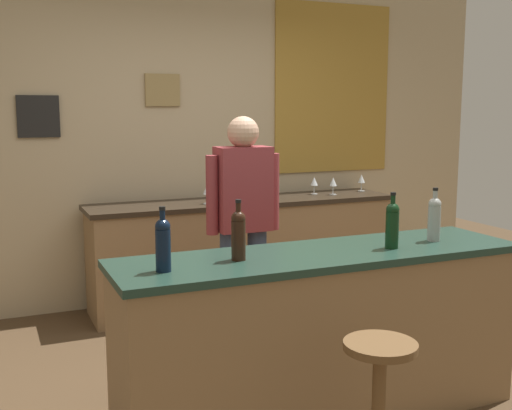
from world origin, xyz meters
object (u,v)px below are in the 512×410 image
object	(u,v)px
wine_bottle_c	(392,223)
wine_glass_a	(207,190)
wine_bottle_d	(434,217)
wine_glass_c	(333,183)
bar_stool	(379,391)
wine_bottle_b	(238,233)
wine_glass_d	(361,179)
wine_bottle_a	(163,243)
wine_glass_b	(314,182)
bartender	(243,219)
coffee_mug	(263,194)

from	to	relation	value
wine_bottle_c	wine_glass_a	distance (m)	2.06
wine_bottle_c	wine_bottle_d	bearing A→B (deg)	10.80
wine_bottle_d	wine_glass_a	world-z (taller)	wine_bottle_d
wine_bottle_c	wine_glass_c	world-z (taller)	wine_bottle_c
bar_stool	wine_bottle_c	world-z (taller)	wine_bottle_c
wine_bottle_b	bar_stool	bearing A→B (deg)	-62.24
wine_bottle_c	wine_glass_d	distance (m)	2.52
wine_bottle_a	wine_glass_b	xyz separation A→B (m)	(1.99, 2.18, -0.05)
wine_bottle_d	wine_glass_c	world-z (taller)	wine_bottle_d
bar_stool	wine_bottle_a	distance (m)	1.17
bar_stool	wine_glass_c	bearing A→B (deg)	63.52
wine_glass_b	wine_glass_c	size ratio (longest dim) A/B	1.00
wine_bottle_a	wine_glass_b	size ratio (longest dim) A/B	1.97
wine_bottle_c	wine_bottle_d	size ratio (longest dim) A/B	1.00
wine_bottle_b	wine_glass_d	xyz separation A→B (m)	(2.09, 2.12, -0.05)
wine_glass_d	wine_bottle_d	bearing A→B (deg)	-112.74
wine_bottle_a	wine_glass_a	size ratio (longest dim) A/B	1.97
wine_bottle_c	bar_stool	bearing A→B (deg)	-128.26
wine_bottle_b	wine_glass_d	world-z (taller)	wine_bottle_b
wine_bottle_a	wine_bottle_c	world-z (taller)	same
wine_bottle_b	wine_bottle_d	bearing A→B (deg)	-0.85
bar_stool	wine_bottle_a	bearing A→B (deg)	140.49
wine_bottle_a	bartender	bearing A→B (deg)	51.56
wine_bottle_a	wine_bottle_b	world-z (taller)	same
wine_glass_b	wine_glass_c	world-z (taller)	same
wine_glass_a	wine_glass_b	size ratio (longest dim) A/B	1.00
wine_bottle_c	wine_glass_b	bearing A→B (deg)	71.74
wine_bottle_a	wine_glass_c	world-z (taller)	wine_bottle_a
wine_glass_b	coffee_mug	distance (m)	0.57
wine_glass_d	bar_stool	bearing A→B (deg)	-121.36
coffee_mug	wine_bottle_a	bearing A→B (deg)	-124.76
wine_bottle_b	wine_bottle_a	bearing A→B (deg)	-170.66
wine_bottle_a	wine_bottle_d	size ratio (longest dim) A/B	1.00
wine_glass_a	wine_glass_b	bearing A→B (deg)	8.77
wine_bottle_a	coffee_mug	world-z (taller)	wine_bottle_a
wine_bottle_b	wine_glass_c	distance (m)	2.65
wine_bottle_b	wine_glass_d	bearing A→B (deg)	45.36
wine_glass_b	wine_glass_a	bearing A→B (deg)	-171.23
bartender	wine_glass_d	size ratio (longest dim) A/B	10.45
bartender	wine_bottle_b	bearing A→B (deg)	-113.66
bar_stool	wine_bottle_b	distance (m)	0.99
wine_glass_d	coffee_mug	distance (m)	1.06
bar_stool	wine_bottle_b	bearing A→B (deg)	117.76
bar_stool	wine_glass_d	xyz separation A→B (m)	(1.72, 2.82, 0.55)
wine_glass_b	coffee_mug	bearing A→B (deg)	-169.05
bar_stool	wine_glass_a	bearing A→B (deg)	87.02
wine_glass_a	wine_bottle_b	bearing A→B (deg)	-104.65
wine_glass_c	coffee_mug	distance (m)	0.69
bartender	bar_stool	size ratio (longest dim) A/B	2.38
bartender	wine_bottle_c	size ratio (longest dim) A/B	5.29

